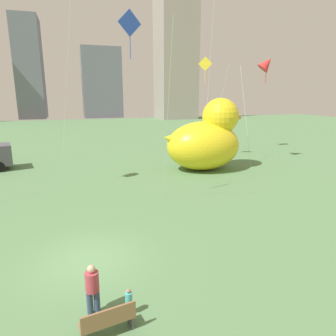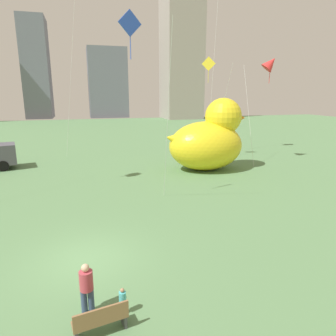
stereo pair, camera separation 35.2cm
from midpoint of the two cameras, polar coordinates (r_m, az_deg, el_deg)
ground_plane at (r=12.67m, az=-14.47°, el=-16.41°), size 140.00×140.00×0.00m
park_bench at (r=9.09m, az=-11.36°, el=-26.24°), size 1.52×0.69×0.90m
person_adult at (r=9.60m, az=-14.04°, el=-20.88°), size 0.39×0.39×1.60m
person_child at (r=9.63m, az=-7.44°, el=-23.47°), size 0.21×0.21×0.85m
giant_inflatable_duck at (r=25.65m, az=8.08°, el=5.29°), size 7.22×4.63×5.99m
city_skyline at (r=86.00m, az=-28.66°, el=19.56°), size 75.73×21.31×41.72m
kite_yellow at (r=29.59m, az=8.20°, el=18.21°), size 2.34×3.15×9.62m
kite_blue at (r=16.55m, az=-5.97°, el=24.18°), size 2.77×3.74×10.33m
kite_red at (r=29.61m, az=19.11°, el=18.14°), size 2.86×3.47×9.69m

